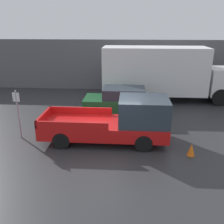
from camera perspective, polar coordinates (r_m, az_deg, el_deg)
ground_plane at (r=11.03m, az=-0.01°, el=-7.12°), size 60.00×60.00×0.00m
building_wall at (r=19.65m, az=2.04°, el=10.63°), size 28.00×0.15×3.84m
pickup_truck at (r=10.88m, az=1.35°, el=-2.16°), size 5.49×2.01×2.00m
car at (r=14.22m, az=2.35°, el=2.54°), size 4.24×1.83×1.57m
delivery_truck at (r=17.12m, az=11.70°, el=8.88°), size 8.86×2.35×3.54m
parking_sign at (r=11.83m, az=-20.69°, el=0.09°), size 0.30×0.07×2.24m
traffic_cone at (r=10.44m, az=17.64°, el=-8.22°), size 0.30×0.30×0.50m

